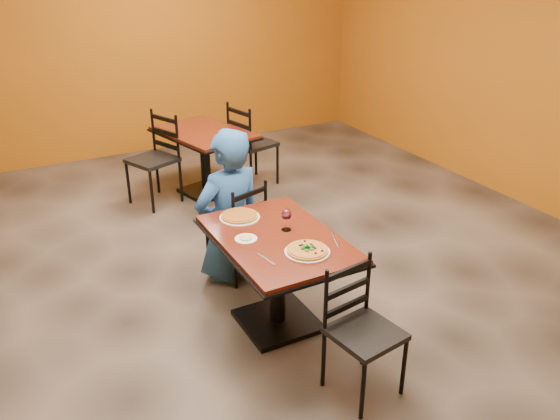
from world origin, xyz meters
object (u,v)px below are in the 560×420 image
plate_main (307,252)px  side_plate (246,239)px  table_second (205,148)px  plate_far (240,217)px  wine_glass (286,219)px  pizza_main (307,250)px  chair_main_far (236,228)px  diner (229,205)px  table_main (278,260)px  chair_main_near (366,334)px  chair_second_right (253,144)px  chair_second_left (152,160)px  pizza_far (240,215)px

plate_main → side_plate: (-0.29, 0.37, 0.00)m
table_second → plate_far: bearing=-104.1°
plate_main → wine_glass: 0.38m
pizza_main → wine_glass: wine_glass is taller
wine_glass → chair_main_far: bearing=95.4°
diner → pizza_main: 1.14m
table_second → plate_main: 2.99m
table_second → pizza_main: 3.00m
diner → pizza_main: size_ratio=4.70×
table_main → wine_glass: bearing=31.1°
chair_main_near → chair_second_right: size_ratio=0.88×
plate_far → side_plate: size_ratio=1.94×
chair_second_right → chair_second_left: bearing=76.2°
chair_second_right → plate_far: size_ratio=3.24×
chair_second_left → pizza_far: chair_second_left is taller
chair_second_left → pizza_main: size_ratio=3.53×
table_second → chair_second_right: size_ratio=1.31×
table_main → chair_second_right: chair_second_right is taller
plate_far → side_plate: same height
chair_main_near → table_second: bearing=76.3°
wine_glass → pizza_far: bearing=122.6°
chair_second_left → chair_second_right: (1.22, 0.00, 0.00)m
table_main → chair_main_near: chair_main_near is taller
diner → plate_main: diner is taller
chair_second_left → chair_main_far: bearing=-16.5°
pizza_far → wine_glass: (0.22, -0.34, 0.07)m
table_second → chair_main_near: (-0.30, -3.56, -0.11)m
chair_second_left → plate_main: bearing=-18.1°
plate_main → pizza_far: size_ratio=1.11×
plate_far → chair_second_right: bearing=62.4°
chair_main_near → plate_far: (-0.26, 1.30, 0.31)m
chair_second_right → side_plate: 2.91m
table_main → plate_main: 0.37m
pizza_far → diner: bearing=78.3°
table_main → chair_main_far: bearing=87.7°
wine_glass → plate_far: bearing=122.6°
chair_second_right → plate_main: (-1.00, -2.96, 0.25)m
chair_main_far → diner: 0.24m
chair_second_right → wine_glass: chair_second_right is taller
table_main → chair_main_near: 0.91m
pizza_main → plate_far: size_ratio=0.92×
chair_main_near → plate_main: 0.68m
table_main → plate_main: size_ratio=3.97×
chair_main_far → pizza_main: 1.18m
chair_second_left → chair_second_right: size_ratio=1.00×
chair_second_left → wine_glass: size_ratio=5.57×
chair_main_near → plate_main: chair_main_near is taller
pizza_main → wine_glass: size_ratio=1.58×
chair_second_right → wine_glass: size_ratio=5.57×
table_second → diner: size_ratio=0.99×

